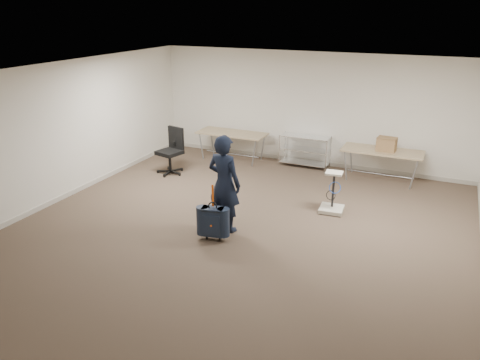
% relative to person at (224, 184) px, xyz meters
% --- Properties ---
extents(ground, '(9.00, 9.00, 0.00)m').
position_rel_person_xyz_m(ground, '(0.27, -0.19, -0.89)').
color(ground, '#4C392E').
rests_on(ground, ground).
extents(room_shell, '(8.00, 9.00, 9.00)m').
position_rel_person_xyz_m(room_shell, '(0.27, 1.19, -0.84)').
color(room_shell, silver).
rests_on(room_shell, ground).
extents(folding_table_left, '(1.80, 0.75, 0.73)m').
position_rel_person_xyz_m(folding_table_left, '(-1.63, 3.76, -0.21)').
color(folding_table_left, '#8D7356').
rests_on(folding_table_left, ground).
extents(folding_table_right, '(1.80, 0.75, 0.73)m').
position_rel_person_xyz_m(folding_table_right, '(2.17, 3.76, -0.21)').
color(folding_table_right, '#8D7356').
rests_on(folding_table_right, ground).
extents(wire_shelf, '(1.22, 0.47, 0.80)m').
position_rel_person_xyz_m(wire_shelf, '(0.27, 4.01, -0.45)').
color(wire_shelf, silver).
rests_on(wire_shelf, ground).
extents(person, '(0.70, 0.52, 1.78)m').
position_rel_person_xyz_m(person, '(0.00, 0.00, 0.00)').
color(person, black).
rests_on(person, ground).
extents(suitcase, '(0.41, 0.29, 1.02)m').
position_rel_person_xyz_m(suitcase, '(0.00, -0.45, -0.54)').
color(suitcase, '#151F30').
rests_on(suitcase, ground).
extents(office_chair, '(0.67, 0.67, 1.10)m').
position_rel_person_xyz_m(office_chair, '(-2.53, 2.21, -0.55)').
color(office_chair, black).
rests_on(office_chair, ground).
extents(equipment_cart, '(0.49, 0.49, 0.83)m').
position_rel_person_xyz_m(equipment_cart, '(1.58, 1.56, -0.67)').
color(equipment_cart, beige).
rests_on(equipment_cart, ground).
extents(cardboard_box, '(0.44, 0.34, 0.31)m').
position_rel_person_xyz_m(cardboard_box, '(2.24, 3.74, -0.00)').
color(cardboard_box, olive).
rests_on(cardboard_box, folding_table_right).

